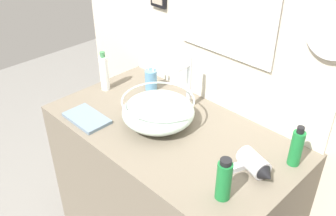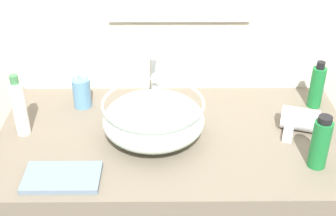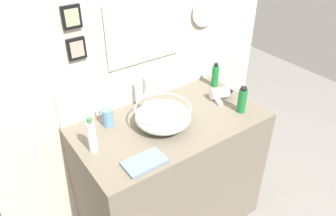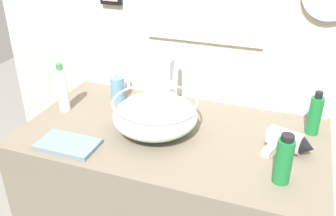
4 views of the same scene
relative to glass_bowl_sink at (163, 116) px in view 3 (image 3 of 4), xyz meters
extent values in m
cube|color=#6B6051|center=(0.07, 0.02, -0.52)|extent=(1.16, 0.65, 0.90)
cube|color=beige|center=(0.07, 0.37, 0.21)|extent=(2.04, 0.06, 2.36)
cube|color=beige|center=(0.07, 0.33, 0.04)|extent=(1.14, 0.02, 0.22)
cube|color=white|center=(0.09, 0.33, 0.40)|extent=(0.44, 0.01, 0.33)
cube|color=white|center=(0.09, 0.33, 0.40)|extent=(0.50, 0.01, 0.39)
cylinder|color=silver|center=(0.56, 0.32, 0.44)|extent=(0.20, 0.01, 0.20)
cylinder|color=silver|center=(0.61, 0.33, 0.44)|extent=(0.01, 0.06, 0.01)
cube|color=black|center=(-0.33, 0.33, 0.56)|extent=(0.10, 0.02, 0.12)
cube|color=gray|center=(-0.33, 0.32, 0.56)|extent=(0.07, 0.01, 0.09)
cube|color=black|center=(-0.33, 0.33, 0.39)|extent=(0.10, 0.02, 0.12)
cube|color=gray|center=(-0.33, 0.32, 0.39)|extent=(0.07, 0.01, 0.09)
ellipsoid|color=silver|center=(0.00, 0.00, 0.00)|extent=(0.33, 0.33, 0.13)
torus|color=silver|center=(0.00, 0.00, 0.06)|extent=(0.33, 0.33, 0.01)
torus|color=#B2B7BC|center=(0.00, 0.00, -0.07)|extent=(0.12, 0.12, 0.01)
cylinder|color=silver|center=(0.00, 0.20, 0.05)|extent=(0.02, 0.02, 0.24)
cylinder|color=silver|center=(0.00, 0.16, 0.16)|extent=(0.02, 0.08, 0.02)
cylinder|color=silver|center=(0.00, 0.20, 0.19)|extent=(0.02, 0.02, 0.03)
cylinder|color=silver|center=(0.49, 0.04, -0.03)|extent=(0.14, 0.11, 0.08)
cone|color=black|center=(0.56, 0.02, -0.03)|extent=(0.06, 0.08, 0.07)
cube|color=silver|center=(0.44, 0.00, -0.06)|extent=(0.06, 0.09, 0.02)
cylinder|color=#598CB2|center=(-0.26, 0.20, -0.02)|extent=(0.06, 0.06, 0.11)
cylinder|color=white|center=(-0.25, 0.20, 0.01)|extent=(0.01, 0.01, 0.15)
cube|color=white|center=(-0.25, 0.20, 0.10)|extent=(0.01, 0.01, 0.02)
cylinder|color=white|center=(-0.27, 0.19, 0.01)|extent=(0.01, 0.01, 0.16)
cube|color=white|center=(-0.27, 0.19, 0.10)|extent=(0.01, 0.01, 0.02)
cylinder|color=#197233|center=(0.49, -0.15, 0.01)|extent=(0.05, 0.05, 0.15)
cylinder|color=black|center=(0.49, -0.15, 0.09)|extent=(0.04, 0.04, 0.02)
cylinder|color=white|center=(-0.43, 0.02, 0.02)|extent=(0.04, 0.04, 0.19)
cylinder|color=#3F7F4C|center=(-0.43, 0.02, 0.13)|extent=(0.03, 0.03, 0.03)
cylinder|color=#197233|center=(0.58, 0.19, 0.01)|extent=(0.05, 0.05, 0.15)
cylinder|color=black|center=(0.58, 0.19, 0.09)|extent=(0.03, 0.03, 0.02)
cube|color=slate|center=(-0.26, -0.21, -0.06)|extent=(0.22, 0.13, 0.02)
camera|label=1|loc=(1.03, -0.96, 0.92)|focal=40.00mm
camera|label=2|loc=(0.04, -1.26, 0.82)|focal=50.00mm
camera|label=3|loc=(-0.88, -1.30, 1.08)|focal=35.00mm
camera|label=4|loc=(0.48, -1.17, 0.69)|focal=40.00mm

